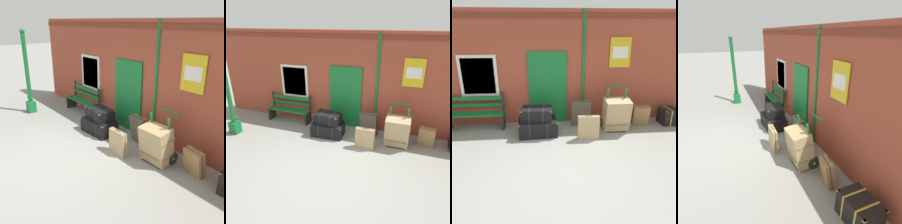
% 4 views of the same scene
% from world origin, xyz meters
% --- Properties ---
extents(ground_plane, '(60.00, 60.00, 0.00)m').
position_xyz_m(ground_plane, '(0.00, 0.00, 0.00)').
color(ground_plane, gray).
extents(brick_facade, '(10.40, 0.35, 3.20)m').
position_xyz_m(brick_facade, '(-0.02, 2.60, 1.60)').
color(brick_facade, '#9E422D').
rests_on(brick_facade, ground).
extents(lamp_post, '(0.28, 0.28, 2.89)m').
position_xyz_m(lamp_post, '(-3.53, 0.69, 1.09)').
color(lamp_post, '#146B2D').
rests_on(lamp_post, ground).
extents(platform_bench, '(1.60, 0.43, 1.01)m').
position_xyz_m(platform_bench, '(-2.31, 2.16, 0.44)').
color(platform_bench, '#146B2D').
rests_on(platform_bench, ground).
extents(steamer_trunk_base, '(1.05, 0.71, 0.43)m').
position_xyz_m(steamer_trunk_base, '(-0.57, 1.59, 0.21)').
color(steamer_trunk_base, black).
rests_on(steamer_trunk_base, ground).
extents(steamer_trunk_middle, '(0.85, 0.61, 0.33)m').
position_xyz_m(steamer_trunk_middle, '(-0.58, 1.63, 0.58)').
color(steamer_trunk_middle, black).
rests_on(steamer_trunk_middle, steamer_trunk_base).
extents(porters_trolley, '(0.71, 0.62, 1.19)m').
position_xyz_m(porters_trolley, '(1.59, 1.81, 0.27)').
color(porters_trolley, black).
rests_on(porters_trolley, ground).
extents(large_brown_trunk, '(0.70, 0.57, 0.94)m').
position_xyz_m(large_brown_trunk, '(1.59, 1.63, 0.47)').
color(large_brown_trunk, tan).
rests_on(large_brown_trunk, ground).
extents(suitcase_slate, '(0.49, 0.36, 0.62)m').
position_xyz_m(suitcase_slate, '(2.43, 1.91, 0.30)').
color(suitcase_slate, olive).
rests_on(suitcase_slate, ground).
extents(suitcase_caramel, '(0.56, 0.14, 0.67)m').
position_xyz_m(suitcase_caramel, '(0.73, 1.20, 0.31)').
color(suitcase_caramel, tan).
rests_on(suitcase_caramel, ground).
extents(suitcase_tan, '(0.58, 0.38, 0.80)m').
position_xyz_m(suitcase_tan, '(0.67, 2.01, 0.39)').
color(suitcase_tan, '#51473D').
rests_on(suitcase_tan, ground).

